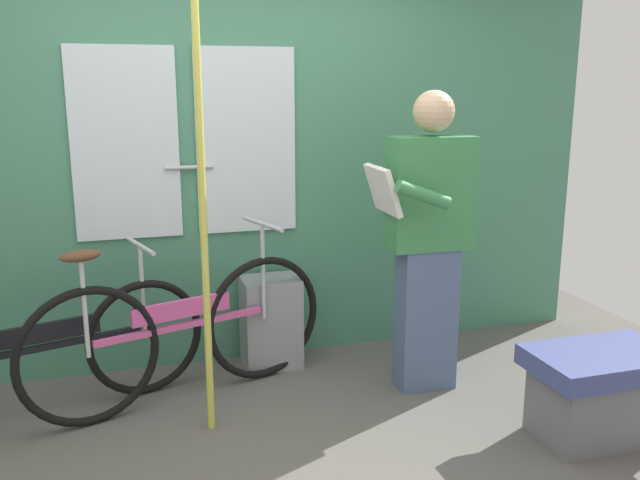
# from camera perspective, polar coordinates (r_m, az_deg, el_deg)

# --- Properties ---
(ground_plane) EXTENTS (5.92, 3.99, 0.04)m
(ground_plane) POSITION_cam_1_polar(r_m,az_deg,el_deg) (3.42, -4.48, -17.51)
(ground_plane) COLOR #56544F
(train_door_wall) EXTENTS (4.92, 0.28, 2.42)m
(train_door_wall) POSITION_cam_1_polar(r_m,az_deg,el_deg) (4.14, -8.48, 6.61)
(train_door_wall) COLOR #427F60
(train_door_wall) RESTS_ON ground_plane
(bicycle_near_door) EXTENTS (1.70, 0.63, 0.88)m
(bicycle_near_door) POSITION_cam_1_polar(r_m,az_deg,el_deg) (3.80, -22.59, -8.93)
(bicycle_near_door) COLOR black
(bicycle_near_door) RESTS_ON ground_plane
(bicycle_leaning_behind) EXTENTS (1.69, 0.65, 0.95)m
(bicycle_leaning_behind) POSITION_cam_1_polar(r_m,az_deg,el_deg) (3.79, -11.63, -7.67)
(bicycle_leaning_behind) COLOR black
(bicycle_leaning_behind) RESTS_ON ground_plane
(passenger_reading_newspaper) EXTENTS (0.57, 0.49, 1.69)m
(passenger_reading_newspaper) POSITION_cam_1_polar(r_m,az_deg,el_deg) (3.77, 9.08, 0.27)
(passenger_reading_newspaper) COLOR slate
(passenger_reading_newspaper) RESTS_ON ground_plane
(trash_bin_by_wall) EXTENTS (0.35, 0.28, 0.56)m
(trash_bin_by_wall) POSITION_cam_1_polar(r_m,az_deg,el_deg) (4.20, -4.18, -6.93)
(trash_bin_by_wall) COLOR gray
(trash_bin_by_wall) RESTS_ON ground_plane
(handrail_pole) EXTENTS (0.04, 0.04, 2.38)m
(handrail_pole) POSITION_cam_1_polar(r_m,az_deg,el_deg) (3.24, -9.91, 3.50)
(handrail_pole) COLOR #C6C14C
(handrail_pole) RESTS_ON ground_plane
(bench_seat_corner) EXTENTS (0.70, 0.44, 0.45)m
(bench_seat_corner) POSITION_cam_1_polar(r_m,az_deg,el_deg) (3.67, 22.56, -11.75)
(bench_seat_corner) COLOR #3D477F
(bench_seat_corner) RESTS_ON ground_plane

